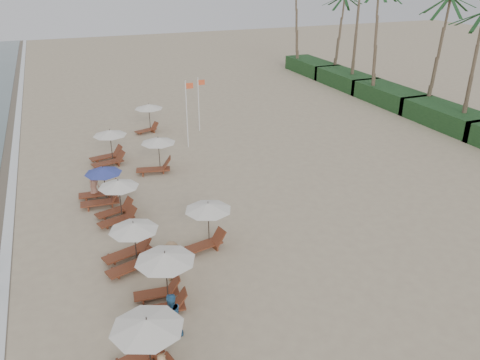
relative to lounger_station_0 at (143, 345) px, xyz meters
name	(u,v)px	position (x,y,z in m)	size (l,w,h in m)	color
ground	(288,284)	(6.55, 2.58, -1.20)	(160.00, 160.00, 0.00)	tan
foam_line	(9,223)	(-4.65, 12.58, -1.19)	(0.50, 140.00, 0.02)	white
shrub_hedge	(447,117)	(28.55, 17.08, -0.40)	(3.20, 53.00, 1.60)	#193D1C
lounger_station_0	(143,345)	(0.00, 0.00, 0.00)	(2.61, 2.42, 2.18)	brown
lounger_station_1	(162,278)	(1.37, 3.19, 0.10)	(2.54, 2.37, 2.38)	brown
lounger_station_2	(129,246)	(0.66, 6.48, -0.21)	(2.68, 2.50, 2.08)	brown
lounger_station_3	(116,201)	(0.73, 10.92, -0.12)	(2.49, 2.28, 2.22)	brown
lounger_station_4	(100,187)	(0.18, 13.31, -0.26)	(2.61, 2.09, 2.10)	brown
lounger_station_5	(107,148)	(1.38, 19.11, -0.12)	(2.70, 2.34, 2.31)	brown
inland_station_0	(205,223)	(4.22, 6.61, 0.14)	(2.77, 2.24, 2.22)	brown
inland_station_1	(156,153)	(4.07, 16.47, 0.08)	(2.87, 2.24, 2.22)	brown
inland_station_2	(148,114)	(5.27, 24.70, 0.28)	(2.55, 2.24, 2.22)	brown
beachgoer_mid_a	(171,316)	(1.24, 1.36, -0.30)	(0.88, 0.69, 1.81)	teal
beachgoer_mid_b	(172,262)	(2.12, 4.63, -0.26)	(1.22, 0.70, 1.88)	#9B744F
beachgoer_far_b	(94,185)	(-0.09, 14.13, -0.44)	(0.74, 0.48, 1.52)	#9D6B55
flag_pole_near	(187,111)	(7.28, 20.13, 1.52)	(0.60, 0.08, 4.94)	silver
flag_pole_far	(199,102)	(9.20, 23.50, 1.19)	(0.60, 0.08, 4.30)	silver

